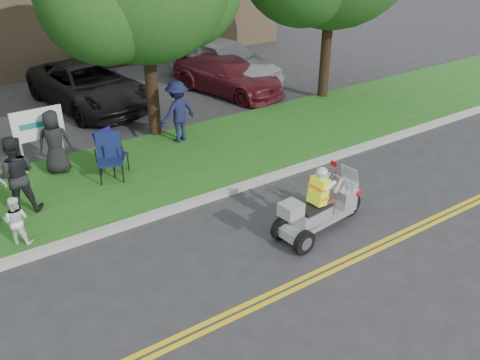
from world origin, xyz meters
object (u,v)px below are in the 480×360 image
parked_car_right (228,75)px  parked_car_far_right (223,61)px  lawn_chair_a (109,153)px  parked_car_mid (88,85)px  trike_scooter (320,210)px  lawn_chair_b (109,149)px  spectator_adult_mid (16,175)px

parked_car_right → parked_car_far_right: 1.20m
parked_car_far_right → lawn_chair_a: bearing=-154.2°
parked_car_mid → parked_car_right: bearing=-24.6°
trike_scooter → parked_car_mid: bearing=91.8°
lawn_chair_b → lawn_chair_a: bearing=-133.1°
lawn_chair_a → parked_car_far_right: size_ratio=0.23×
lawn_chair_a → parked_car_far_right: (6.59, 5.30, 0.11)m
lawn_chair_a → lawn_chair_b: lawn_chair_a is taller
parked_car_mid → parked_car_far_right: (5.21, -0.30, 0.12)m
spectator_adult_mid → parked_car_mid: spectator_adult_mid is taller
parked_car_mid → trike_scooter: bearing=-90.5°
lawn_chair_b → parked_car_right: 7.16m
parked_car_mid → parked_car_far_right: parked_car_far_right is taller
lawn_chair_b → spectator_adult_mid: size_ratio=0.62×
trike_scooter → parked_car_far_right: size_ratio=0.47×
lawn_chair_a → lawn_chair_b: size_ratio=1.05×
lawn_chair_a → parked_car_right: (6.13, 4.21, -0.09)m
parked_car_right → parked_car_far_right: parked_car_far_right is taller
lawn_chair_a → parked_car_right: 7.44m
lawn_chair_b → parked_car_mid: 5.42m
lawn_chair_a → parked_car_mid: (1.39, 5.60, -0.01)m
lawn_chair_a → parked_car_mid: bearing=96.0°
lawn_chair_b → parked_car_mid: (1.28, 5.26, 0.02)m
spectator_adult_mid → parked_car_mid: size_ratio=0.33×
spectator_adult_mid → parked_car_right: 9.58m
lawn_chair_a → spectator_adult_mid: bearing=-149.8°
spectator_adult_mid → lawn_chair_b: bearing=-145.1°
parked_car_mid → parked_car_right: (4.75, -1.39, -0.08)m
parked_car_right → parked_car_far_right: (0.46, 1.09, 0.20)m
lawn_chair_b → parked_car_far_right: size_ratio=0.22×
trike_scooter → parked_car_far_right: 10.64m
trike_scooter → parked_car_right: (3.35, 8.85, 0.12)m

